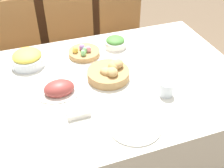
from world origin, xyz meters
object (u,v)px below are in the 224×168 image
(chair_far_left, at_px, (20,53))
(dinner_plate, at_px, (135,125))
(knife, at_px, (163,118))
(green_salad_bowl, at_px, (115,42))
(spoon, at_px, (169,117))
(drinking_cup, at_px, (166,89))
(chair_far_right, at_px, (125,35))
(sideboard, at_px, (37,20))
(chair_far_center, at_px, (74,44))
(pineapple_bowl, at_px, (28,58))
(ham_platter, at_px, (59,89))
(egg_basket, at_px, (84,52))
(fork, at_px, (104,134))
(butter_dish, at_px, (78,112))
(bread_basket, at_px, (110,72))

(chair_far_left, xyz_separation_m, dinner_plate, (0.51, -1.31, 0.24))
(knife, bearing_deg, green_salad_bowl, 93.39)
(spoon, relative_size, drinking_cup, 2.00)
(chair_far_right, bearing_deg, sideboard, 131.59)
(sideboard, relative_size, drinking_cup, 16.43)
(chair_far_center, distance_m, spoon, 1.35)
(sideboard, bearing_deg, knife, -77.89)
(chair_far_right, distance_m, chair_far_left, 0.98)
(chair_far_center, height_order, pineapple_bowl, chair_far_center)
(sideboard, height_order, ham_platter, sideboard)
(egg_basket, bearing_deg, drinking_cup, -58.95)
(chair_far_right, bearing_deg, dinner_plate, -113.58)
(fork, xyz_separation_m, butter_dish, (-0.09, 0.18, 0.01))
(ham_platter, distance_m, knife, 0.61)
(chair_far_right, xyz_separation_m, drinking_cup, (-0.20, -1.14, 0.28))
(bread_basket, distance_m, pineapple_bowl, 0.56)
(chair_far_left, xyz_separation_m, green_salad_bowl, (0.68, -0.55, 0.27))
(fork, bearing_deg, butter_dish, 120.63)
(chair_far_center, relative_size, sideboard, 0.67)
(spoon, xyz_separation_m, butter_dish, (-0.44, 0.18, 0.01))
(dinner_plate, relative_size, drinking_cup, 3.29)
(fork, distance_m, butter_dish, 0.20)
(chair_far_right, relative_size, fork, 5.49)
(chair_far_left, bearing_deg, bread_basket, -64.69)
(ham_platter, distance_m, dinner_plate, 0.50)
(green_salad_bowl, xyz_separation_m, drinking_cup, (0.10, -0.59, 0.00))
(drinking_cup, bearing_deg, egg_basket, 121.05)
(chair_far_right, height_order, drinking_cup, chair_far_right)
(sideboard, bearing_deg, butter_dish, -89.22)
(chair_far_left, height_order, spoon, chair_far_left)
(egg_basket, xyz_separation_m, fork, (-0.09, -0.73, -0.02))
(ham_platter, relative_size, green_salad_bowl, 1.75)
(sideboard, distance_m, drinking_cup, 1.98)
(chair_far_right, bearing_deg, ham_platter, -133.96)
(bread_basket, distance_m, knife, 0.46)
(chair_far_center, distance_m, chair_far_left, 0.48)
(sideboard, xyz_separation_m, green_salad_bowl, (0.45, -1.28, 0.33))
(chair_far_left, height_order, green_salad_bowl, chair_far_left)
(chair_far_right, xyz_separation_m, butter_dish, (-0.72, -1.14, 0.25))
(sideboard, distance_m, bread_basket, 1.68)
(green_salad_bowl, relative_size, spoon, 0.93)
(butter_dish, bearing_deg, green_salad_bowl, 54.55)
(chair_far_center, height_order, drinking_cup, chair_far_center)
(butter_dish, bearing_deg, chair_far_left, 102.71)
(knife, height_order, drinking_cup, drinking_cup)
(chair_far_center, xyz_separation_m, drinking_cup, (0.29, -1.14, 0.28))
(fork, relative_size, knife, 1.00)
(sideboard, height_order, fork, sideboard)
(chair_far_right, height_order, egg_basket, chair_far_right)
(dinner_plate, distance_m, knife, 0.16)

